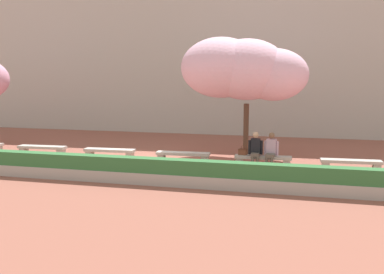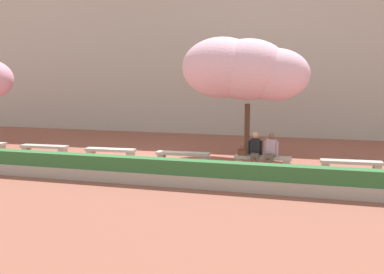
{
  "view_description": "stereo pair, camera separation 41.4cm",
  "coord_description": "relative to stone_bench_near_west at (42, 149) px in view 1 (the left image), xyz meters",
  "views": [
    {
      "loc": [
        5.87,
        -15.68,
        3.33
      ],
      "look_at": [
        1.76,
        0.2,
        1.0
      ],
      "focal_mm": 42.0,
      "sensor_mm": 36.0,
      "label": 1
    },
    {
      "loc": [
        6.27,
        -15.57,
        3.33
      ],
      "look_at": [
        1.76,
        0.2,
        1.0
      ],
      "focal_mm": 42.0,
      "sensor_mm": 36.0,
      "label": 2
    }
  ],
  "objects": [
    {
      "name": "person_seated_left",
      "position": [
        8.54,
        -0.05,
        0.39
      ],
      "size": [
        0.51,
        0.71,
        1.29
      ],
      "color": "black",
      "rests_on": "ground"
    },
    {
      "name": "building_facade",
      "position": [
        4.4,
        10.23,
        4.67
      ],
      "size": [
        33.31,
        4.0,
        9.96
      ],
      "primitive_type": "cube",
      "color": "#B7B2A8",
      "rests_on": "ground"
    },
    {
      "name": "person_seated_right",
      "position": [
        9.08,
        -0.05,
        0.39
      ],
      "size": [
        0.51,
        0.71,
        1.29
      ],
      "color": "black",
      "rests_on": "ground"
    },
    {
      "name": "stone_bench_east_end",
      "position": [
        8.81,
        0.0,
        0.0
      ],
      "size": [
        2.0,
        0.52,
        0.45
      ],
      "color": "#ADA89E",
      "rests_on": "ground"
    },
    {
      "name": "stone_bench_far_east",
      "position": [
        11.74,
        0.0,
        0.0
      ],
      "size": [
        2.0,
        0.52,
        0.45
      ],
      "color": "#ADA89E",
      "rests_on": "ground"
    },
    {
      "name": "cherry_tree_main",
      "position": [
        7.69,
        2.18,
        3.16
      ],
      "size": [
        5.04,
        3.32,
        4.76
      ],
      "color": "#513828",
      "rests_on": "ground"
    },
    {
      "name": "planter_hedge_foreground",
      "position": [
        4.4,
        -3.12,
        0.08
      ],
      "size": [
        19.72,
        0.5,
        0.8
      ],
      "color": "#ADA89E",
      "rests_on": "ground"
    },
    {
      "name": "stone_bench_center",
      "position": [
        2.94,
        0.0,
        0.0
      ],
      "size": [
        2.0,
        0.52,
        0.45
      ],
      "color": "#ADA89E",
      "rests_on": "ground"
    },
    {
      "name": "handbag",
      "position": [
        8.08,
        -0.01,
        0.27
      ],
      "size": [
        0.3,
        0.15,
        0.34
      ],
      "color": "brown",
      "rests_on": "stone_bench_east_end"
    },
    {
      "name": "stone_bench_near_east",
      "position": [
        5.87,
        0.0,
        0.0
      ],
      "size": [
        2.0,
        0.52,
        0.45
      ],
      "color": "#ADA89E",
      "rests_on": "ground"
    },
    {
      "name": "ground_plane",
      "position": [
        4.4,
        0.0,
        -0.31
      ],
      "size": [
        100.0,
        100.0,
        0.0
      ],
      "primitive_type": "plane",
      "color": "#8E5142"
    },
    {
      "name": "stone_bench_near_west",
      "position": [
        0.0,
        0.0,
        0.0
      ],
      "size": [
        2.0,
        0.52,
        0.45
      ],
      "color": "#ADA89E",
      "rests_on": "ground"
    }
  ]
}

